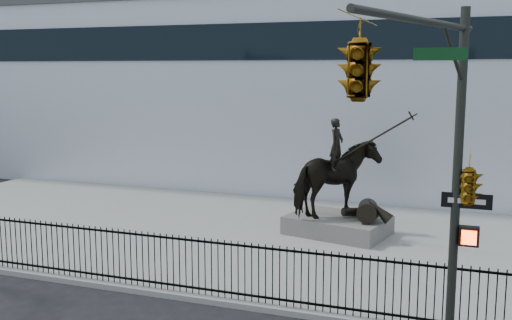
% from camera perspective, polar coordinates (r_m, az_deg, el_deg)
% --- Properties ---
extents(ground, '(120.00, 120.00, 0.00)m').
position_cam_1_polar(ground, '(15.15, -10.64, -14.16)').
color(ground, black).
rests_on(ground, ground).
extents(plaza, '(30.00, 12.00, 0.15)m').
position_cam_1_polar(plaza, '(21.09, -0.87, -7.17)').
color(plaza, gray).
rests_on(plaza, ground).
extents(building, '(44.00, 14.00, 9.00)m').
position_cam_1_polar(building, '(32.79, 7.28, 6.30)').
color(building, silver).
rests_on(building, ground).
extents(picket_fence, '(22.10, 0.10, 1.50)m').
position_cam_1_polar(picket_fence, '(15.85, -8.41, -9.57)').
color(picket_fence, black).
rests_on(picket_fence, plaza).
extents(statue_plinth, '(3.72, 2.94, 0.62)m').
position_cam_1_polar(statue_plinth, '(21.09, 7.77, -6.17)').
color(statue_plinth, '#5C5954').
rests_on(statue_plinth, plaza).
extents(equestrian_statue, '(4.13, 3.04, 3.58)m').
position_cam_1_polar(equestrian_statue, '(20.72, 8.02, -1.90)').
color(equestrian_statue, black).
rests_on(equestrian_statue, statue_plinth).
extents(traffic_signal_right, '(2.17, 6.86, 7.00)m').
position_cam_1_polar(traffic_signal_right, '(10.03, 15.50, 2.67)').
color(traffic_signal_right, '#262923').
rests_on(traffic_signal_right, ground).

